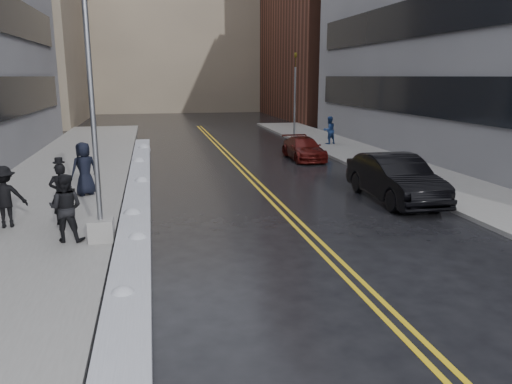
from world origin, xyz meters
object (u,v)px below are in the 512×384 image
pedestrian_e (5,197)px  car_maroon (304,149)px  lamppost (96,154)px  car_black (395,178)px  pedestrian_b (66,208)px  traffic_signal (295,92)px  pedestrian_c (84,169)px  pedestrian_fedora (62,194)px  fire_hydrant (387,162)px  pedestrian_east (329,130)px

pedestrian_e → car_maroon: pedestrian_e is taller
lamppost → car_black: lamppost is taller
pedestrian_b → pedestrian_e: pedestrian_b is taller
lamppost → traffic_signal: (11.80, 22.00, 0.87)m
pedestrian_e → car_maroon: 16.58m
pedestrian_c → pedestrian_b: bearing=62.0°
pedestrian_fedora → car_black: 11.46m
fire_hydrant → pedestrian_east: pedestrian_east is taller
pedestrian_b → pedestrian_east: size_ratio=1.03×
fire_hydrant → pedestrian_fedora: 14.90m
pedestrian_e → pedestrian_east: pedestrian_e is taller
pedestrian_fedora → pedestrian_e: bearing=-2.3°
lamppost → pedestrian_c: size_ratio=3.82×
pedestrian_fedora → car_maroon: bearing=-135.9°
car_black → pedestrian_c: bearing=166.8°
lamppost → car_black: size_ratio=1.47×
pedestrian_east → pedestrian_e: bearing=27.1°
fire_hydrant → pedestrian_e: size_ratio=0.40×
traffic_signal → pedestrian_e: bearing=-126.0°
pedestrian_b → pedestrian_east: bearing=-117.6°
fire_hydrant → pedestrian_c: 13.57m
traffic_signal → pedestrian_c: bearing=-128.2°
pedestrian_fedora → car_black: pedestrian_fedora is taller
pedestrian_east → car_maroon: size_ratio=0.43×
car_maroon → pedestrian_east: bearing=56.5°
pedestrian_c → fire_hydrant: bearing=160.0°
pedestrian_e → car_maroon: bearing=-151.2°
traffic_signal → pedestrian_c: (-12.86, -16.32, -2.25)m
pedestrian_east → pedestrian_b: bearing=33.9°
pedestrian_e → car_black: pedestrian_e is taller
pedestrian_b → pedestrian_east: pedestrian_b is taller
pedestrian_fedora → pedestrian_east: (14.15, 15.74, -0.04)m
lamppost → pedestrian_fedora: 2.66m
traffic_signal → pedestrian_b: bearing=-120.1°
fire_hydrant → car_maroon: (-2.63, 4.76, 0.06)m
lamppost → pedestrian_east: lamppost is taller
pedestrian_b → car_black: 11.39m
pedestrian_b → pedestrian_e: 2.61m
pedestrian_east → lamppost: bearing=35.9°
traffic_signal → pedestrian_b: (-12.68, -21.85, -2.32)m
pedestrian_c → car_black: size_ratio=0.39×
lamppost → pedestrian_east: 21.85m
fire_hydrant → traffic_signal: 14.30m
lamppost → car_black: (10.15, 2.99, -1.68)m
lamppost → pedestrian_east: size_ratio=4.24×
pedestrian_east → car_maroon: bearing=38.5°
lamppost → car_maroon: lamppost is taller
fire_hydrant → pedestrian_b: size_ratio=0.39×
lamppost → traffic_signal: lamppost is taller
traffic_signal → pedestrian_fedora: (-13.06, -20.16, -2.32)m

